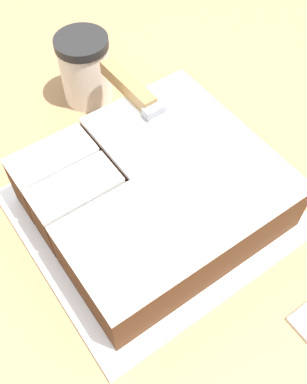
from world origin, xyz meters
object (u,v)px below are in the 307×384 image
knife (141,98)px  coffee_cup (85,69)px  cake_board (154,211)px  cake (156,192)px

knife → coffee_cup: bearing=-177.6°
cake_board → coffee_cup: size_ratio=2.97×
cake_board → coffee_cup: (-0.26, 0.05, 0.06)m
cake_board → cake: size_ratio=1.16×
cake → cake_board: bearing=-133.3°
cake → coffee_cup: (-0.27, 0.05, 0.01)m
cake → knife: size_ratio=1.07×
cake_board → knife: bearing=152.6°
cake → coffee_cup: bearing=170.2°
cake → knife: knife is taller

